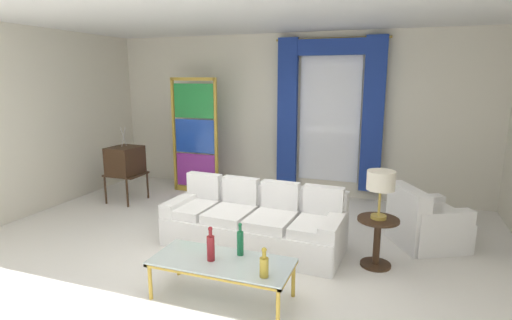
# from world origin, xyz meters

# --- Properties ---
(ground_plane) EXTENTS (16.00, 16.00, 0.00)m
(ground_plane) POSITION_xyz_m (0.00, 0.00, 0.00)
(ground_plane) COLOR white
(wall_rear) EXTENTS (8.00, 0.12, 3.00)m
(wall_rear) POSITION_xyz_m (0.00, 3.06, 1.50)
(wall_rear) COLOR silver
(wall_rear) RESTS_ON ground
(wall_left) EXTENTS (0.12, 7.00, 3.00)m
(wall_left) POSITION_xyz_m (-3.66, 0.60, 1.50)
(wall_left) COLOR silver
(wall_left) RESTS_ON ground
(ceiling_slab) EXTENTS (8.00, 7.60, 0.04)m
(ceiling_slab) POSITION_xyz_m (0.00, 0.80, 3.02)
(ceiling_slab) COLOR white
(curtained_window) EXTENTS (2.00, 0.17, 2.70)m
(curtained_window) POSITION_xyz_m (0.75, 2.89, 1.74)
(curtained_window) COLOR white
(curtained_window) RESTS_ON ground
(couch_white_long) EXTENTS (2.38, 1.05, 0.86)m
(couch_white_long) POSITION_xyz_m (0.25, 0.39, 0.31)
(couch_white_long) COLOR white
(couch_white_long) RESTS_ON ground
(coffee_table) EXTENTS (1.43, 0.62, 0.41)m
(coffee_table) POSITION_xyz_m (0.38, -0.96, 0.38)
(coffee_table) COLOR silver
(coffee_table) RESTS_ON ground
(bottle_blue_decanter) EXTENTS (0.07, 0.07, 0.35)m
(bottle_blue_decanter) POSITION_xyz_m (0.51, -0.78, 0.55)
(bottle_blue_decanter) COLOR #196B3D
(bottle_blue_decanter) RESTS_ON coffee_table
(bottle_crystal_tall) EXTENTS (0.08, 0.08, 0.36)m
(bottle_crystal_tall) POSITION_xyz_m (0.28, -1.00, 0.56)
(bottle_crystal_tall) COLOR maroon
(bottle_crystal_tall) RESTS_ON coffee_table
(bottle_amber_squat) EXTENTS (0.08, 0.08, 0.29)m
(bottle_amber_squat) POSITION_xyz_m (0.89, -1.13, 0.52)
(bottle_amber_squat) COLOR gold
(bottle_amber_squat) RESTS_ON coffee_table
(vintage_tv) EXTENTS (0.62, 0.62, 1.35)m
(vintage_tv) POSITION_xyz_m (-2.60, 1.41, 0.73)
(vintage_tv) COLOR #382314
(vintage_tv) RESTS_ON ground
(armchair_white) EXTENTS (1.10, 1.09, 0.80)m
(armchair_white) POSITION_xyz_m (2.36, 1.16, 0.29)
(armchair_white) COLOR white
(armchair_white) RESTS_ON ground
(stained_glass_divider) EXTENTS (0.95, 0.05, 2.20)m
(stained_glass_divider) POSITION_xyz_m (-1.70, 2.35, 1.06)
(stained_glass_divider) COLOR gold
(stained_glass_divider) RESTS_ON ground
(peacock_figurine) EXTENTS (0.44, 0.60, 0.50)m
(peacock_figurine) POSITION_xyz_m (-1.26, 1.89, 0.22)
(peacock_figurine) COLOR beige
(peacock_figurine) RESTS_ON ground
(round_side_table) EXTENTS (0.48, 0.48, 0.59)m
(round_side_table) POSITION_xyz_m (1.81, 0.30, 0.36)
(round_side_table) COLOR #382314
(round_side_table) RESTS_ON ground
(table_lamp_brass) EXTENTS (0.32, 0.32, 0.57)m
(table_lamp_brass) POSITION_xyz_m (1.81, 0.30, 1.03)
(table_lamp_brass) COLOR #B29338
(table_lamp_brass) RESTS_ON round_side_table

